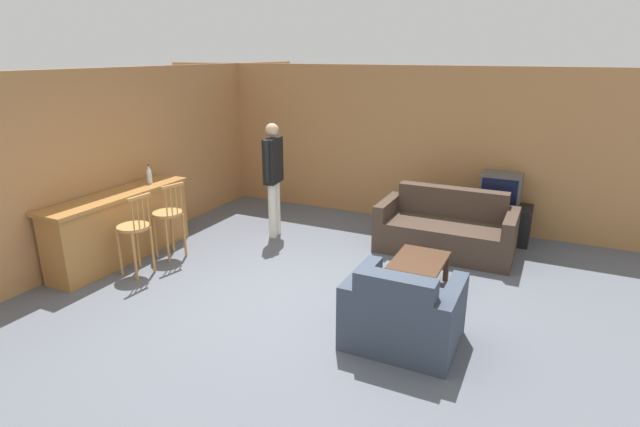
{
  "coord_description": "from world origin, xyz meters",
  "views": [
    {
      "loc": [
        2.52,
        -4.56,
        2.8
      ],
      "look_at": [
        -0.09,
        0.85,
        0.85
      ],
      "focal_mm": 28.0,
      "sensor_mm": 36.0,
      "label": 1
    }
  ],
  "objects": [
    {
      "name": "ground_plane",
      "position": [
        0.0,
        0.0,
        0.0
      ],
      "size": [
        24.0,
        24.0,
        0.0
      ],
      "primitive_type": "plane",
      "color": "#565B66"
    },
    {
      "name": "wall_back",
      "position": [
        0.0,
        3.61,
        1.3
      ],
      "size": [
        9.4,
        0.08,
        2.6
      ],
      "color": "#B27A47",
      "rests_on": "ground_plane"
    },
    {
      "name": "wall_left",
      "position": [
        -3.17,
        1.31,
        1.3
      ],
      "size": [
        0.08,
        8.61,
        2.6
      ],
      "color": "#B27A47",
      "rests_on": "ground_plane"
    },
    {
      "name": "bar_counter",
      "position": [
        -2.83,
        0.14,
        0.49
      ],
      "size": [
        0.55,
        2.24,
        0.96
      ],
      "color": "#A87038",
      "rests_on": "ground_plane"
    },
    {
      "name": "bar_chair_near",
      "position": [
        -2.26,
        -0.16,
        0.58
      ],
      "size": [
        0.44,
        0.44,
        1.1
      ],
      "color": "#B77F42",
      "rests_on": "ground_plane"
    },
    {
      "name": "bar_chair_mid",
      "position": [
        -2.26,
        0.47,
        0.58
      ],
      "size": [
        0.49,
        0.49,
        1.1
      ],
      "color": "#B77F42",
      "rests_on": "ground_plane"
    },
    {
      "name": "couch_far",
      "position": [
        1.21,
        2.4,
        0.32
      ],
      "size": [
        1.92,
        0.94,
        0.89
      ],
      "color": "#423328",
      "rests_on": "ground_plane"
    },
    {
      "name": "armchair_near",
      "position": [
        1.35,
        -0.26,
        0.32
      ],
      "size": [
        1.08,
        0.89,
        0.87
      ],
      "color": "#384251",
      "rests_on": "ground_plane"
    },
    {
      "name": "coffee_table",
      "position": [
        1.17,
        1.02,
        0.33
      ],
      "size": [
        0.61,
        0.85,
        0.38
      ],
      "color": "#472D1E",
      "rests_on": "ground_plane"
    },
    {
      "name": "tv_unit",
      "position": [
        1.82,
        3.22,
        0.29
      ],
      "size": [
        0.97,
        0.51,
        0.57
      ],
      "color": "black",
      "rests_on": "ground_plane"
    },
    {
      "name": "tv",
      "position": [
        1.82,
        3.22,
        0.81
      ],
      "size": [
        0.58,
        0.45,
        0.48
      ],
      "color": "#4C4C4C",
      "rests_on": "tv_unit"
    },
    {
      "name": "bottle",
      "position": [
        -2.81,
        0.75,
        1.09
      ],
      "size": [
        0.08,
        0.08,
        0.28
      ],
      "color": "silver",
      "rests_on": "bar_counter"
    },
    {
      "name": "person_by_window",
      "position": [
        -1.38,
        1.87,
        1.02
      ],
      "size": [
        0.22,
        0.54,
        1.79
      ],
      "color": "silver",
      "rests_on": "ground_plane"
    }
  ]
}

